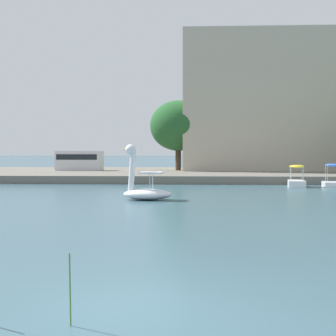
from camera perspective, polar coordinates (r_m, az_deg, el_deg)
The scene contains 8 objects.
ground_plane at distance 7.73m, azimuth -4.15°, elevation -16.11°, with size 594.19×594.19×0.00m, color #385966.
shore_bank_far at distance 45.84m, azimuth 1.84°, elevation -0.70°, with size 122.47×20.79×0.60m, color #6B665B.
swan_boat at distance 24.17m, azimuth -2.69°, elevation -2.39°, with size 2.50×1.53×2.76m.
pedal_boat_yellow at distance 34.18m, azimuth 14.85°, elevation -1.38°, with size 1.41×2.31×1.49m.
pedal_boat_blue at distance 34.79m, azimuth 18.71°, elevation -1.34°, with size 1.39×2.00×1.58m.
tree_broadleaf_behind_dock at distance 46.91m, azimuth 1.21°, elevation 4.97°, with size 6.45×6.35×6.73m.
parked_van at distance 47.38m, azimuth -10.34°, elevation 0.94°, with size 4.47×2.21×1.85m.
apartment_block at distance 50.22m, azimuth 13.02°, elevation 7.34°, with size 19.36×9.51×13.16m, color #B2A893.
Camera 1 is at (0.92, -7.29, 2.39)m, focal length 51.95 mm.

